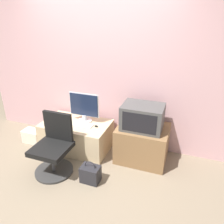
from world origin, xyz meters
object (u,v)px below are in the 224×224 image
at_px(main_monitor, 84,108).
at_px(keyboard, 83,125).
at_px(crt_tv, 143,117).
at_px(handbag, 90,174).
at_px(cardboard_box_lower, 33,136).
at_px(office_chair, 54,149).
at_px(mouse, 96,126).

height_order(main_monitor, keyboard, main_monitor).
xyz_separation_m(keyboard, crt_tv, (0.94, 0.07, 0.26)).
bearing_deg(handbag, cardboard_box_lower, 157.86).
height_order(keyboard, office_chair, office_chair).
height_order(mouse, office_chair, office_chair).
bearing_deg(mouse, office_chair, -122.26).
relative_size(crt_tv, cardboard_box_lower, 1.80).
xyz_separation_m(keyboard, office_chair, (-0.16, -0.59, -0.12)).
bearing_deg(office_chair, cardboard_box_lower, 147.56).
xyz_separation_m(crt_tv, handbag, (-0.52, -0.72, -0.61)).
bearing_deg(handbag, keyboard, 123.13).
distance_m(crt_tv, office_chair, 1.34).
height_order(office_chair, handbag, office_chair).
xyz_separation_m(mouse, office_chair, (-0.39, -0.61, -0.12)).
height_order(crt_tv, handbag, crt_tv).
height_order(crt_tv, cardboard_box_lower, crt_tv).
xyz_separation_m(office_chair, cardboard_box_lower, (-0.81, 0.52, -0.25)).
height_order(main_monitor, handbag, main_monitor).
height_order(keyboard, handbag, keyboard).
height_order(mouse, crt_tv, crt_tv).
xyz_separation_m(main_monitor, mouse, (0.26, -0.13, -0.23)).
bearing_deg(crt_tv, handbag, -125.91).
distance_m(keyboard, office_chair, 0.63).
bearing_deg(cardboard_box_lower, mouse, 4.58).
bearing_deg(main_monitor, office_chair, -99.76).
height_order(cardboard_box_lower, handbag, handbag).
xyz_separation_m(main_monitor, office_chair, (-0.13, -0.74, -0.35)).
bearing_deg(cardboard_box_lower, handbag, -22.14).
bearing_deg(keyboard, cardboard_box_lower, -175.48).
distance_m(cardboard_box_lower, handbag, 1.50).
height_order(office_chair, cardboard_box_lower, office_chair).
height_order(main_monitor, cardboard_box_lower, main_monitor).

